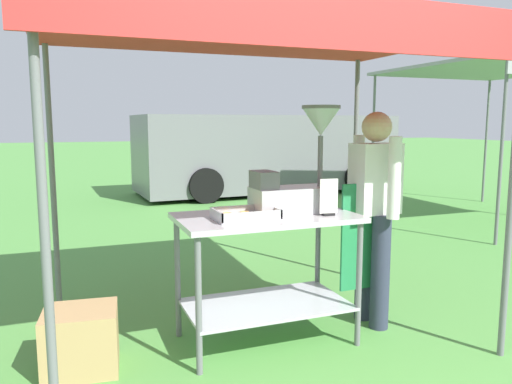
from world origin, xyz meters
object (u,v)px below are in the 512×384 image
at_px(stall_canopy, 261,39).
at_px(vendor, 374,207).
at_px(supply_crate, 81,340).
at_px(menu_sign, 329,200).
at_px(neighbour_tent, 500,72).
at_px(donut_cart, 266,250).
at_px(donut_tray, 246,216).
at_px(van_grey, 268,153).
at_px(donut_fryer, 299,174).

relative_size(stall_canopy, vendor, 1.82).
bearing_deg(supply_crate, stall_canopy, 3.71).
xyz_separation_m(menu_sign, neighbour_tent, (4.67, 3.04, 1.30)).
xyz_separation_m(supply_crate, neighbour_tent, (6.29, 2.85, 2.11)).
height_order(stall_canopy, donut_cart, stall_canopy).
distance_m(donut_tray, neighbour_tent, 6.17).
bearing_deg(stall_canopy, vendor, -6.39).
xyz_separation_m(stall_canopy, donut_tray, (-0.18, -0.19, -1.16)).
height_order(donut_cart, vendor, vendor).
bearing_deg(donut_tray, stall_canopy, 45.58).
height_order(stall_canopy, van_grey, stall_canopy).
bearing_deg(supply_crate, van_grey, 59.52).
bearing_deg(menu_sign, supply_crate, 173.48).
height_order(donut_fryer, menu_sign, donut_fryer).
relative_size(vendor, supply_crate, 3.34).
bearing_deg(donut_fryer, supply_crate, -179.73).
height_order(van_grey, neighbour_tent, neighbour_tent).
xyz_separation_m(donut_fryer, supply_crate, (-1.49, -0.01, -0.98)).
height_order(vendor, van_grey, van_grey).
distance_m(menu_sign, van_grey, 7.70).
xyz_separation_m(donut_fryer, neighbour_tent, (4.80, 2.85, 1.13)).
xyz_separation_m(donut_cart, neighbour_tent, (5.06, 2.87, 1.65)).
distance_m(donut_fryer, vendor, 0.67).
height_order(menu_sign, vendor, vendor).
relative_size(vendor, neighbour_tent, 0.54).
xyz_separation_m(donut_tray, donut_fryer, (0.44, 0.11, 0.25)).
height_order(donut_fryer, van_grey, van_grey).
height_order(menu_sign, supply_crate, menu_sign).
bearing_deg(vendor, stall_canopy, 173.61).
bearing_deg(supply_crate, donut_fryer, 0.27).
bearing_deg(donut_cart, neighbour_tent, 29.61).
relative_size(vendor, van_grey, 0.28).
height_order(donut_fryer, vendor, donut_fryer).
relative_size(menu_sign, vendor, 0.16).
xyz_separation_m(stall_canopy, donut_fryer, (0.25, -0.07, -0.91)).
bearing_deg(vendor, donut_tray, -175.13).
bearing_deg(neighbour_tent, stall_canopy, -151.25).
height_order(donut_cart, supply_crate, donut_cart).
bearing_deg(menu_sign, neighbour_tent, 33.07).
distance_m(donut_tray, supply_crate, 1.28).
bearing_deg(vendor, supply_crate, 179.53).
bearing_deg(van_grey, supply_crate, -120.48).
height_order(stall_canopy, donut_fryer, stall_canopy).
height_order(menu_sign, neighbour_tent, neighbour_tent).
bearing_deg(neighbour_tent, donut_fryer, -149.34).
distance_m(van_grey, neighbour_tent, 4.94).
height_order(supply_crate, van_grey, van_grey).
xyz_separation_m(donut_cart, donut_tray, (-0.18, -0.09, 0.27)).
height_order(supply_crate, neighbour_tent, neighbour_tent).
bearing_deg(vendor, donut_cart, -179.88).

